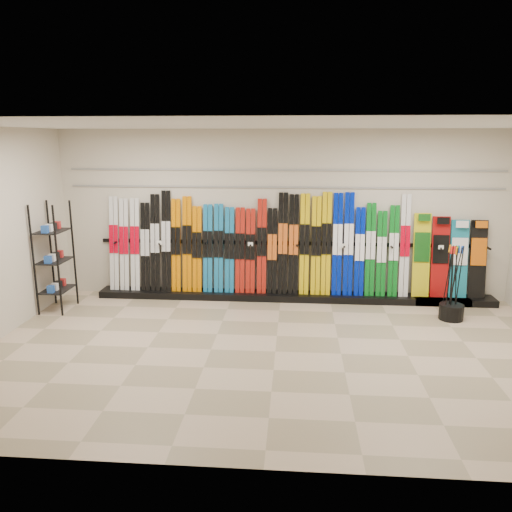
{
  "coord_description": "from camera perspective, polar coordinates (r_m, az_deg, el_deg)",
  "views": [
    {
      "loc": [
        0.23,
        -6.32,
        2.84
      ],
      "look_at": [
        -0.34,
        1.0,
        1.1
      ],
      "focal_mm": 35.0,
      "sensor_mm": 36.0,
      "label": 1
    }
  ],
  "objects": [
    {
      "name": "accessory_rack",
      "position": [
        8.95,
        -22.06,
        -0.11
      ],
      "size": [
        0.4,
        0.6,
        1.82
      ],
      "primitive_type": "cube",
      "color": "black",
      "rests_on": "floor"
    },
    {
      "name": "slatwall_rail_0",
      "position": [
        8.85,
        3.0,
        7.86
      ],
      "size": [
        7.6,
        0.02,
        0.03
      ],
      "primitive_type": "cube",
      "color": "gray",
      "rests_on": "back_wall"
    },
    {
      "name": "ski_poles",
      "position": [
        8.51,
        21.54,
        -2.82
      ],
      "size": [
        0.24,
        0.29,
        1.18
      ],
      "color": "black",
      "rests_on": "pole_bin"
    },
    {
      "name": "back_wall",
      "position": [
        8.93,
        2.97,
        4.67
      ],
      "size": [
        8.0,
        0.0,
        8.0
      ],
      "primitive_type": "plane",
      "rotation": [
        1.57,
        0.0,
        0.0
      ],
      "color": "beige",
      "rests_on": "floor"
    },
    {
      "name": "ceiling",
      "position": [
        6.33,
        2.48,
        14.77
      ],
      "size": [
        8.0,
        8.0,
        0.0
      ],
      "primitive_type": "plane",
      "rotation": [
        3.14,
        0.0,
        0.0
      ],
      "color": "silver",
      "rests_on": "back_wall"
    },
    {
      "name": "pole_bin",
      "position": [
        8.63,
        21.41,
        -5.97
      ],
      "size": [
        0.38,
        0.38,
        0.25
      ],
      "primitive_type": "cylinder",
      "color": "black",
      "rests_on": "floor"
    },
    {
      "name": "ski_rack_base",
      "position": [
        9.04,
        4.25,
        -4.63
      ],
      "size": [
        8.0,
        0.4,
        0.12
      ],
      "primitive_type": "cube",
      "color": "black",
      "rests_on": "floor"
    },
    {
      "name": "snowboards",
      "position": [
        9.3,
        21.17,
        -0.17
      ],
      "size": [
        1.25,
        0.23,
        1.46
      ],
      "color": "gold",
      "rests_on": "ski_rack_base"
    },
    {
      "name": "skis",
      "position": [
        8.89,
        0.04,
        1.07
      ],
      "size": [
        5.38,
        0.26,
        1.81
      ],
      "color": "silver",
      "rests_on": "ski_rack_base"
    },
    {
      "name": "floor",
      "position": [
        6.93,
        2.23,
        -10.86
      ],
      "size": [
        8.0,
        8.0,
        0.0
      ],
      "primitive_type": "plane",
      "color": "gray",
      "rests_on": "ground"
    },
    {
      "name": "slatwall_rail_1",
      "position": [
        8.82,
        3.03,
        9.8
      ],
      "size": [
        7.6,
        0.02,
        0.03
      ],
      "primitive_type": "cube",
      "color": "gray",
      "rests_on": "back_wall"
    }
  ]
}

